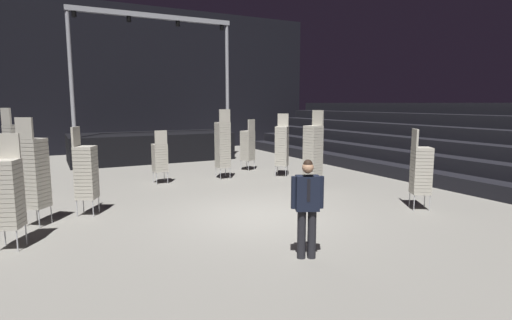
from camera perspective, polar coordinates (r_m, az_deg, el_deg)
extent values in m
cube|color=gray|center=(9.88, 0.30, -8.08)|extent=(22.00, 30.00, 0.10)
cube|color=black|center=(23.84, -17.08, 10.82)|extent=(22.00, 0.30, 8.00)
cube|color=black|center=(14.90, 22.45, -2.11)|extent=(0.75, 24.00, 0.45)
cube|color=black|center=(15.41, 24.34, -0.20)|extent=(0.75, 24.00, 0.45)
cube|color=black|center=(15.96, 26.10, 1.58)|extent=(0.75, 24.00, 0.45)
cube|color=black|center=(16.53, 27.75, 3.24)|extent=(0.75, 24.00, 0.45)
cube|color=black|center=(17.12, 29.28, 4.78)|extent=(0.75, 24.00, 0.45)
cube|color=black|center=(17.74, 30.72, 6.21)|extent=(0.75, 24.00, 0.45)
cube|color=black|center=(19.88, -14.50, 1.85)|extent=(7.28, 3.12, 1.28)
cylinder|color=#9EA0A8|center=(18.03, -24.62, 10.92)|extent=(0.16, 0.16, 5.09)
cylinder|color=#9EA0A8|center=(19.62, -4.07, 11.32)|extent=(0.16, 0.16, 5.09)
cube|color=#9EA0A8|center=(18.86, -14.19, 19.05)|extent=(6.98, 0.20, 0.20)
cylinder|color=black|center=(18.34, -24.25, 18.23)|extent=(0.18, 0.18, 0.22)
cylinder|color=black|center=(18.60, -17.47, 18.40)|extent=(0.18, 0.18, 0.22)
cylinder|color=black|center=(19.10, -10.95, 18.33)|extent=(0.18, 0.18, 0.22)
cylinder|color=black|center=(19.80, -4.84, 18.07)|extent=(0.18, 0.18, 0.22)
cylinder|color=black|center=(7.22, 7.86, -10.30)|extent=(0.15, 0.15, 0.86)
cylinder|color=black|center=(7.19, 6.43, -10.36)|extent=(0.15, 0.15, 0.86)
cube|color=silver|center=(6.95, 7.33, -4.75)|extent=(0.21, 0.17, 0.61)
cube|color=black|center=(7.01, 7.25, -4.64)|extent=(0.46, 0.38, 0.61)
cube|color=black|center=(6.88, 7.42, -4.26)|extent=(0.06, 0.03, 0.39)
cylinder|color=black|center=(7.05, 9.14, -4.51)|extent=(0.13, 0.13, 0.56)
cylinder|color=black|center=(6.97, 5.34, -4.58)|extent=(0.13, 0.13, 0.56)
sphere|color=tan|center=(6.92, 7.31, -1.06)|extent=(0.20, 0.20, 0.20)
sphere|color=black|center=(6.91, 7.32, -0.61)|extent=(0.16, 0.16, 0.16)
cylinder|color=#B2B5BA|center=(16.35, -2.12, -0.74)|extent=(0.02, 0.02, 0.40)
cylinder|color=#B2B5BA|center=(16.65, -1.31, -0.58)|extent=(0.02, 0.02, 0.40)
cylinder|color=#B2B5BA|center=(16.12, -1.06, -0.86)|extent=(0.02, 0.02, 0.40)
cylinder|color=#B2B5BA|center=(16.42, -0.25, -0.70)|extent=(0.02, 0.02, 0.40)
cube|color=#B7B2A3|center=(16.35, -1.19, 0.12)|extent=(0.59, 0.59, 0.08)
cube|color=#B7B2A3|center=(16.34, -1.19, 0.42)|extent=(0.59, 0.59, 0.08)
cube|color=#B7B2A3|center=(16.33, -1.19, 0.71)|extent=(0.59, 0.59, 0.08)
cube|color=#B7B2A3|center=(16.32, -1.19, 1.01)|extent=(0.59, 0.59, 0.08)
cube|color=#B7B2A3|center=(16.31, -1.19, 1.31)|extent=(0.59, 0.59, 0.08)
cube|color=#B7B2A3|center=(16.30, -1.19, 1.60)|extent=(0.59, 0.59, 0.08)
cube|color=#B7B2A3|center=(16.29, -1.19, 1.90)|extent=(0.59, 0.59, 0.08)
cube|color=#B7B2A3|center=(16.28, -1.19, 2.20)|extent=(0.59, 0.59, 0.08)
cube|color=#B7B2A3|center=(16.27, -1.19, 2.49)|extent=(0.59, 0.59, 0.08)
cube|color=#B7B2A3|center=(16.26, -1.19, 2.79)|extent=(0.59, 0.59, 0.08)
cube|color=#B7B2A3|center=(16.26, -1.19, 3.09)|extent=(0.59, 0.59, 0.08)
cube|color=#B7B2A3|center=(16.25, -1.20, 3.39)|extent=(0.59, 0.59, 0.08)
cube|color=#B7B2A3|center=(16.24, -1.20, 3.69)|extent=(0.59, 0.59, 0.08)
cube|color=#B7B2A3|center=(16.24, -1.20, 3.99)|extent=(0.59, 0.59, 0.08)
cube|color=#B7B2A3|center=(16.10, -0.65, 4.93)|extent=(0.39, 0.22, 0.46)
cylinder|color=#B2B5BA|center=(11.44, 22.64, -5.17)|extent=(0.02, 0.02, 0.40)
cylinder|color=#B2B5BA|center=(11.09, 23.25, -5.61)|extent=(0.02, 0.02, 0.40)
cylinder|color=#B2B5BA|center=(11.32, 20.80, -5.21)|extent=(0.02, 0.02, 0.40)
cylinder|color=#B2B5BA|center=(10.97, 21.37, -5.65)|extent=(0.02, 0.02, 0.40)
cube|color=#B7B2A3|center=(11.15, 22.08, -4.20)|extent=(0.61, 0.61, 0.08)
cube|color=#B7B2A3|center=(11.13, 22.10, -3.77)|extent=(0.61, 0.61, 0.08)
cube|color=#B7B2A3|center=(11.12, 22.13, -3.34)|extent=(0.61, 0.61, 0.08)
cube|color=#B7B2A3|center=(11.10, 22.15, -2.91)|extent=(0.61, 0.61, 0.08)
cube|color=#B7B2A3|center=(11.09, 22.17, -2.48)|extent=(0.61, 0.61, 0.08)
cube|color=#B7B2A3|center=(11.07, 22.20, -2.04)|extent=(0.61, 0.61, 0.08)
cube|color=#B7B2A3|center=(11.06, 22.22, -1.61)|extent=(0.61, 0.61, 0.08)
cube|color=#B7B2A3|center=(11.05, 22.24, -1.18)|extent=(0.61, 0.61, 0.08)
cube|color=#B7B2A3|center=(11.03, 22.27, -0.74)|extent=(0.61, 0.61, 0.08)
cube|color=#B7B2A3|center=(11.02, 22.29, -0.30)|extent=(0.61, 0.61, 0.08)
cube|color=#B7B2A3|center=(11.01, 22.31, 0.14)|extent=(0.61, 0.61, 0.08)
cube|color=#B7B2A3|center=(11.00, 22.34, 0.57)|extent=(0.61, 0.61, 0.08)
cube|color=#B7B2A3|center=(10.99, 22.36, 1.01)|extent=(0.61, 0.61, 0.08)
cube|color=#B7B2A3|center=(10.98, 22.38, 1.45)|extent=(0.61, 0.61, 0.08)
cube|color=#B7B2A3|center=(10.90, 21.48, 2.89)|extent=(0.26, 0.37, 0.46)
cylinder|color=#B2B5BA|center=(14.70, -5.66, -1.76)|extent=(0.02, 0.02, 0.40)
cylinder|color=#B2B5BA|center=(14.86, -4.32, -1.64)|extent=(0.02, 0.02, 0.40)
cylinder|color=#B2B5BA|center=(14.36, -5.04, -1.99)|extent=(0.02, 0.02, 0.40)
cylinder|color=#B2B5BA|center=(14.52, -3.68, -1.86)|extent=(0.02, 0.02, 0.40)
cube|color=#B7B2A3|center=(14.57, -4.68, -0.87)|extent=(0.46, 0.46, 0.08)
cube|color=#B7B2A3|center=(14.56, -4.69, -0.54)|extent=(0.46, 0.46, 0.08)
cube|color=#B7B2A3|center=(14.55, -4.69, -0.21)|extent=(0.46, 0.46, 0.08)
cube|color=#B7B2A3|center=(14.53, -4.70, 0.12)|extent=(0.46, 0.46, 0.08)
cube|color=#B7B2A3|center=(14.52, -4.70, 0.45)|extent=(0.46, 0.46, 0.08)
cube|color=#B7B2A3|center=(14.51, -4.70, 0.78)|extent=(0.46, 0.46, 0.08)
cube|color=#B7B2A3|center=(14.50, -4.71, 1.12)|extent=(0.46, 0.46, 0.08)
cube|color=#B7B2A3|center=(14.49, -4.71, 1.45)|extent=(0.46, 0.46, 0.08)
cube|color=#B7B2A3|center=(14.48, -4.72, 1.79)|extent=(0.46, 0.46, 0.08)
cube|color=#B7B2A3|center=(14.47, -4.72, 2.12)|extent=(0.46, 0.46, 0.08)
cube|color=#B7B2A3|center=(14.47, -4.72, 2.45)|extent=(0.46, 0.46, 0.08)
cube|color=#B7B2A3|center=(14.46, -4.73, 2.79)|extent=(0.46, 0.46, 0.08)
cube|color=#B7B2A3|center=(14.45, -4.73, 3.13)|extent=(0.46, 0.46, 0.08)
cube|color=#B7B2A3|center=(14.44, -4.73, 3.46)|extent=(0.46, 0.46, 0.08)
cube|color=#B7B2A3|center=(14.44, -4.74, 3.80)|extent=(0.46, 0.46, 0.08)
cube|color=#B7B2A3|center=(14.43, -4.74, 4.13)|extent=(0.46, 0.46, 0.08)
cube|color=#B7B2A3|center=(14.42, -4.75, 4.47)|extent=(0.46, 0.46, 0.08)
cube|color=#B7B2A3|center=(14.42, -4.75, 4.81)|extent=(0.46, 0.46, 0.08)
cube|color=#B7B2A3|center=(14.42, -4.75, 5.15)|extent=(0.46, 0.46, 0.08)
cube|color=#B7B2A3|center=(14.23, -4.43, 6.21)|extent=(0.41, 0.06, 0.46)
cylinder|color=#B2B5BA|center=(13.35, -30.01, -3.81)|extent=(0.02, 0.02, 0.40)
cylinder|color=#B2B5BA|center=(13.03, -29.17, -4.02)|extent=(0.02, 0.02, 0.40)
cylinder|color=#B2B5BA|center=(13.17, -31.44, -4.06)|extent=(0.02, 0.02, 0.40)
cylinder|color=#B2B5BA|center=(12.85, -30.61, -4.28)|extent=(0.02, 0.02, 0.40)
cube|color=#B7B2A3|center=(13.06, -30.38, -3.00)|extent=(0.61, 0.61, 0.08)
cube|color=#B7B2A3|center=(13.04, -30.41, -2.63)|extent=(0.61, 0.61, 0.08)
cube|color=#B7B2A3|center=(13.03, -30.43, -2.26)|extent=(0.61, 0.61, 0.08)
cube|color=#B7B2A3|center=(13.01, -30.46, -1.90)|extent=(0.61, 0.61, 0.08)
cube|color=#B7B2A3|center=(13.00, -30.49, -1.53)|extent=(0.61, 0.61, 0.08)
cube|color=#B7B2A3|center=(12.99, -30.51, -1.16)|extent=(0.61, 0.61, 0.08)
cube|color=#B7B2A3|center=(12.98, -30.54, -0.79)|extent=(0.61, 0.61, 0.08)
cube|color=#B7B2A3|center=(12.97, -30.57, -0.41)|extent=(0.61, 0.61, 0.08)
cube|color=#B7B2A3|center=(12.96, -30.59, -0.04)|extent=(0.61, 0.61, 0.08)
cube|color=#B7B2A3|center=(12.95, -30.62, 0.33)|extent=(0.61, 0.61, 0.08)
cube|color=#B7B2A3|center=(12.94, -30.65, 0.70)|extent=(0.61, 0.61, 0.08)
cube|color=#B7B2A3|center=(12.93, -30.67, 1.08)|extent=(0.61, 0.61, 0.08)
cube|color=#B7B2A3|center=(12.92, -30.70, 1.45)|extent=(0.61, 0.61, 0.08)
cube|color=#B7B2A3|center=(12.91, -30.73, 1.82)|extent=(0.61, 0.61, 0.08)
cube|color=#B7B2A3|center=(12.90, -30.75, 2.20)|extent=(0.61, 0.61, 0.08)
cube|color=#B7B2A3|center=(12.90, -30.78, 2.58)|extent=(0.61, 0.61, 0.08)
cube|color=#B7B2A3|center=(12.89, -30.81, 2.95)|extent=(0.61, 0.61, 0.08)
cube|color=#B7B2A3|center=(12.89, -30.84, 3.33)|extent=(0.61, 0.61, 0.08)
cube|color=#B7B2A3|center=(12.88, -30.86, 3.70)|extent=(0.61, 0.61, 0.08)
cube|color=#B7B2A3|center=(12.88, -30.89, 4.08)|extent=(0.61, 0.61, 0.08)
cube|color=#B7B2A3|center=(12.77, -31.74, 5.22)|extent=(0.26, 0.37, 0.46)
cylinder|color=#B2B5BA|center=(10.80, -21.25, -5.86)|extent=(0.02, 0.02, 0.40)
cylinder|color=#B2B5BA|center=(10.45, -21.96, -6.35)|extent=(0.02, 0.02, 0.40)
cylinder|color=#B2B5BA|center=(10.93, -23.13, -5.79)|extent=(0.02, 0.02, 0.40)
cylinder|color=#B2B5BA|center=(10.59, -23.89, -6.27)|extent=(0.02, 0.02, 0.40)
cube|color=#B7B2A3|center=(10.64, -22.63, -4.79)|extent=(0.59, 0.59, 0.08)
cube|color=#B7B2A3|center=(10.62, -22.65, -4.35)|extent=(0.59, 0.59, 0.08)
cube|color=#B7B2A3|center=(10.60, -22.67, -3.90)|extent=(0.59, 0.59, 0.08)
cube|color=#B7B2A3|center=(10.59, -22.70, -3.45)|extent=(0.59, 0.59, 0.08)
cube|color=#B7B2A3|center=(10.57, -22.72, -2.99)|extent=(0.59, 0.59, 0.08)
cube|color=#B7B2A3|center=(10.56, -22.75, -2.54)|extent=(0.59, 0.59, 0.08)
cube|color=#B7B2A3|center=(10.54, -22.77, -2.09)|extent=(0.59, 0.59, 0.08)
cube|color=#B7B2A3|center=(10.53, -22.80, -1.63)|extent=(0.59, 0.59, 0.08)
cube|color=#B7B2A3|center=(10.52, -22.82, -1.17)|extent=(0.59, 0.59, 0.08)
cube|color=#B7B2A3|center=(10.50, -22.85, -0.72)|extent=(0.59, 0.59, 0.08)
cube|color=#B7B2A3|center=(10.49, -22.87, -0.26)|extent=(0.59, 0.59, 0.08)
cube|color=#B7B2A3|center=(10.48, -22.90, 0.20)|extent=(0.59, 0.59, 0.08)
cube|color=#B7B2A3|center=(10.47, -22.92, 0.66)|extent=(0.59, 0.59, 0.08)
cube|color=#B7B2A3|center=(10.46, -22.95, 1.12)|extent=(0.59, 0.59, 0.08)
cube|color=#B7B2A3|center=(10.45, -22.98, 1.59)|extent=(0.59, 0.59, 0.08)
cube|color=#B7B2A3|center=(10.50, -24.05, 3.05)|extent=(0.22, 0.38, 0.46)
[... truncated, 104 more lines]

